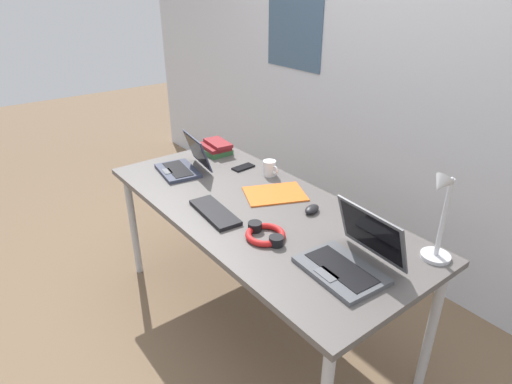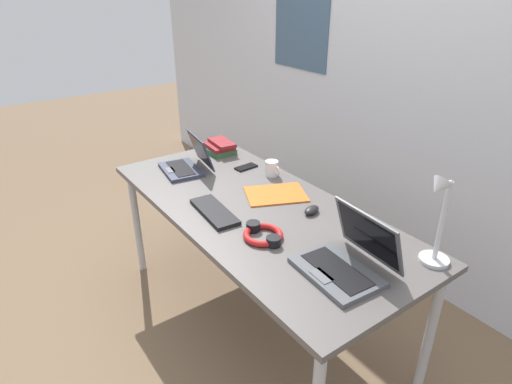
# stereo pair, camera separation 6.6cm
# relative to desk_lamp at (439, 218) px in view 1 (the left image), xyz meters

# --- Properties ---
(ground_plane) EXTENTS (12.00, 12.00, 0.00)m
(ground_plane) POSITION_rel_desk_lamp_xyz_m (-0.80, -0.28, -0.94)
(ground_plane) COLOR #7A6047
(wall_back) EXTENTS (6.00, 0.13, 2.60)m
(wall_back) POSITION_rel_desk_lamp_xyz_m (-0.80, 0.82, 0.36)
(wall_back) COLOR silver
(wall_back) RESTS_ON ground_plane
(desk) EXTENTS (1.80, 0.80, 0.74)m
(desk) POSITION_rel_desk_lamp_xyz_m (-0.80, -0.28, -0.25)
(desk) COLOR #595451
(desk) RESTS_ON ground_plane
(desk_lamp) EXTENTS (0.12, 0.18, 0.40)m
(desk_lamp) POSITION_rel_desk_lamp_xyz_m (0.00, 0.00, 0.00)
(desk_lamp) COLOR silver
(desk_lamp) RESTS_ON desk
(laptop_front_left) EXTENTS (0.35, 0.33, 0.24)m
(laptop_front_left) POSITION_rel_desk_lamp_xyz_m (-0.17, -0.30, -0.15)
(laptop_front_left) COLOR #515459
(laptop_front_left) RESTS_ON desk
(laptop_mid_desk) EXTENTS (0.32, 0.30, 0.21)m
(laptop_mid_desk) POSITION_rel_desk_lamp_xyz_m (-1.41, -0.34, -0.15)
(laptop_mid_desk) COLOR #33384C
(laptop_mid_desk) RESTS_ON desk
(external_keyboard) EXTENTS (0.34, 0.15, 0.02)m
(external_keyboard) POSITION_rel_desk_lamp_xyz_m (-0.86, -0.48, -0.19)
(external_keyboard) COLOR black
(external_keyboard) RESTS_ON desk
(computer_mouse) EXTENTS (0.08, 0.11, 0.03)m
(computer_mouse) POSITION_rel_desk_lamp_xyz_m (-0.58, -0.10, -0.18)
(computer_mouse) COLOR black
(computer_mouse) RESTS_ON desk
(cell_phone) EXTENTS (0.07, 0.14, 0.01)m
(cell_phone) POSITION_rel_desk_lamp_xyz_m (-1.23, -0.04, -0.19)
(cell_phone) COLOR black
(cell_phone) RESTS_ON desk
(headphones) EXTENTS (0.21, 0.18, 0.04)m
(headphones) POSITION_rel_desk_lamp_xyz_m (-0.55, -0.42, -0.18)
(headphones) COLOR red
(headphones) RESTS_ON desk
(book_stack) EXTENTS (0.23, 0.17, 0.08)m
(book_stack) POSITION_rel_desk_lamp_xyz_m (-1.54, -0.03, -0.16)
(book_stack) COLOR #336638
(book_stack) RESTS_ON desk
(paper_folder_back_right) EXTENTS (0.34, 0.38, 0.01)m
(paper_folder_back_right) POSITION_rel_desk_lamp_xyz_m (-0.84, -0.12, -0.19)
(paper_folder_back_right) COLOR orange
(paper_folder_back_right) RESTS_ON desk
(coffee_mug) EXTENTS (0.11, 0.08, 0.09)m
(coffee_mug) POSITION_rel_desk_lamp_xyz_m (-1.05, 0.02, -0.15)
(coffee_mug) COLOR white
(coffee_mug) RESTS_ON desk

